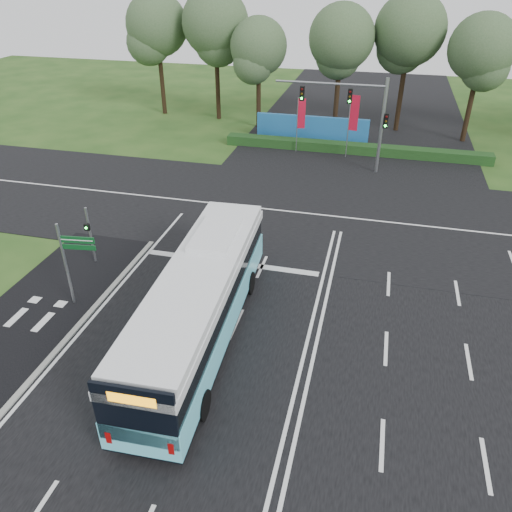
# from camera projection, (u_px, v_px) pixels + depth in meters

# --- Properties ---
(ground) EXTENTS (120.00, 120.00, 0.00)m
(ground) POSITION_uv_depth(u_px,v_px,m) (309.00, 337.00, 21.76)
(ground) COLOR #224717
(ground) RESTS_ON ground
(road_main) EXTENTS (20.00, 120.00, 0.04)m
(road_main) POSITION_uv_depth(u_px,v_px,m) (309.00, 336.00, 21.75)
(road_main) COLOR black
(road_main) RESTS_ON ground
(road_cross) EXTENTS (120.00, 14.00, 0.05)m
(road_cross) POSITION_uv_depth(u_px,v_px,m) (338.00, 217.00, 31.73)
(road_cross) COLOR black
(road_cross) RESTS_ON ground
(bike_path) EXTENTS (5.00, 18.00, 0.06)m
(bike_path) POSITION_uv_depth(u_px,v_px,m) (16.00, 334.00, 21.86)
(bike_path) COLOR black
(bike_path) RESTS_ON ground
(kerb_strip) EXTENTS (0.25, 18.00, 0.12)m
(kerb_strip) POSITION_uv_depth(u_px,v_px,m) (64.00, 342.00, 21.34)
(kerb_strip) COLOR gray
(kerb_strip) RESTS_ON ground
(city_bus) EXTENTS (3.32, 13.29, 3.78)m
(city_bus) POSITION_uv_depth(u_px,v_px,m) (200.00, 302.00, 20.72)
(city_bus) COLOR #6EE7FF
(city_bus) RESTS_ON ground
(pedestrian_signal) EXTENTS (0.28, 0.41, 3.24)m
(pedestrian_signal) POSITION_uv_depth(u_px,v_px,m) (90.00, 234.00, 26.16)
(pedestrian_signal) COLOR gray
(pedestrian_signal) RESTS_ON ground
(street_sign) EXTENTS (1.65, 0.30, 4.25)m
(street_sign) POSITION_uv_depth(u_px,v_px,m) (71.00, 256.00, 22.49)
(street_sign) COLOR gray
(street_sign) RESTS_ON ground
(banner_flag_left) EXTENTS (0.66, 0.21, 4.54)m
(banner_flag_left) POSITION_uv_depth(u_px,v_px,m) (300.00, 117.00, 40.94)
(banner_flag_left) COLOR gray
(banner_flag_left) RESTS_ON ground
(banner_flag_mid) EXTENTS (0.75, 0.21, 5.17)m
(banner_flag_mid) POSITION_uv_depth(u_px,v_px,m) (352.00, 117.00, 39.47)
(banner_flag_mid) COLOR gray
(banner_flag_mid) RESTS_ON ground
(traffic_light_gantry) EXTENTS (8.41, 0.28, 7.00)m
(traffic_light_gantry) POSITION_uv_depth(u_px,v_px,m) (359.00, 110.00, 36.36)
(traffic_light_gantry) COLOR gray
(traffic_light_gantry) RESTS_ON ground
(hedge) EXTENTS (22.00, 1.20, 0.80)m
(hedge) POSITION_uv_depth(u_px,v_px,m) (354.00, 149.00, 41.93)
(hedge) COLOR #163513
(hedge) RESTS_ON ground
(blue_hoarding) EXTENTS (10.00, 0.30, 2.20)m
(blue_hoarding) POSITION_uv_depth(u_px,v_px,m) (312.00, 128.00, 44.48)
(blue_hoarding) COLOR #1F65A9
(blue_hoarding) RESTS_ON ground
(eucalyptus_row) EXTENTS (53.69, 8.95, 12.13)m
(eucalyptus_row) POSITION_uv_depth(u_px,v_px,m) (406.00, 36.00, 42.95)
(eucalyptus_row) COLOR black
(eucalyptus_row) RESTS_ON ground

